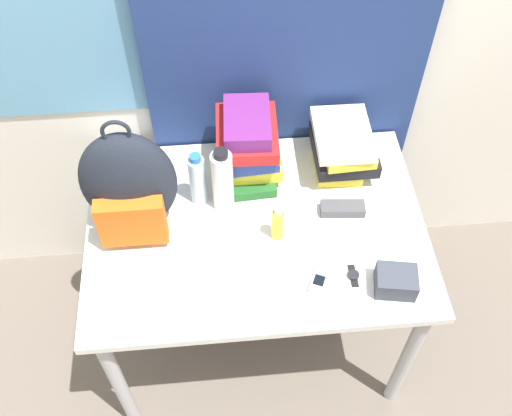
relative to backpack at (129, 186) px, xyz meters
name	(u,v)px	position (x,y,z in m)	size (l,w,h in m)	color
wall_back	(241,13)	(0.39, 0.44, 0.30)	(6.00, 0.06, 2.50)	silver
curtain_blue	(289,21)	(0.54, 0.38, 0.30)	(0.97, 0.04, 2.50)	navy
desk	(256,242)	(0.39, -0.05, -0.29)	(1.14, 0.80, 0.75)	silver
backpack	(129,186)	(0.00, 0.00, 0.00)	(0.30, 0.20, 0.47)	#1E232D
book_stack_left	(249,145)	(0.39, 0.20, -0.06)	(0.23, 0.29, 0.28)	#1E5623
book_stack_center	(342,147)	(0.72, 0.20, -0.10)	(0.22, 0.26, 0.18)	yellow
water_bottle	(198,180)	(0.21, 0.09, -0.09)	(0.06, 0.06, 0.22)	silver
sports_bottle	(223,181)	(0.29, 0.05, -0.07)	(0.07, 0.07, 0.27)	white
sunscreen_bottle	(278,224)	(0.46, -0.09, -0.13)	(0.04, 0.04, 0.15)	yellow
cell_phone	(319,282)	(0.57, -0.29, -0.19)	(0.08, 0.10, 0.02)	#B7BCC6
sunglasses_case	(343,209)	(0.69, -0.01, -0.18)	(0.15, 0.07, 0.04)	#47474C
camera_pouch	(396,281)	(0.80, -0.32, -0.16)	(0.14, 0.12, 0.07)	#383D47
wristwatch	(353,275)	(0.68, -0.27, -0.19)	(0.04, 0.08, 0.01)	black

